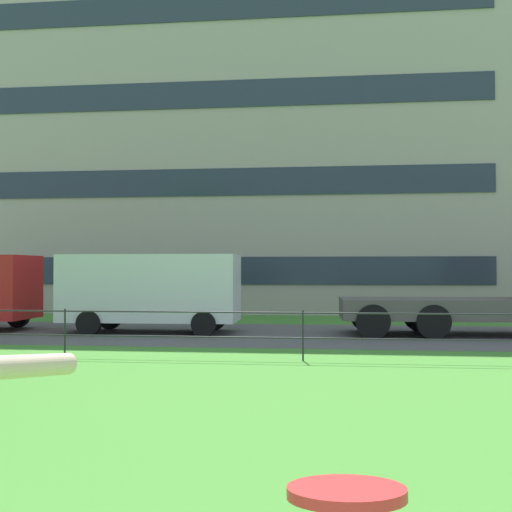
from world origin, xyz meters
TOP-DOWN VIEW (x-y plane):
  - street_strip at (0.00, 19.53)m, footprint 80.00×6.56m
  - park_fence at (-0.00, 14.31)m, footprint 39.47×0.04m
  - frisbee at (0.60, 2.96)m, footprint 0.31×0.32m
  - panel_van_right at (-4.58, 19.57)m, footprint 5.05×2.21m
  - apartment_building_background at (-4.59, 34.58)m, footprint 27.41×15.43m

SIDE VIEW (x-z plane):
  - street_strip at x=0.00m, z-range 0.00..0.01m
  - park_fence at x=0.00m, z-range 0.17..1.17m
  - panel_van_right at x=-4.58m, z-range 0.15..2.39m
  - frisbee at x=0.60m, z-range 1.28..1.33m
  - apartment_building_background at x=-4.59m, z-range 0.00..18.20m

